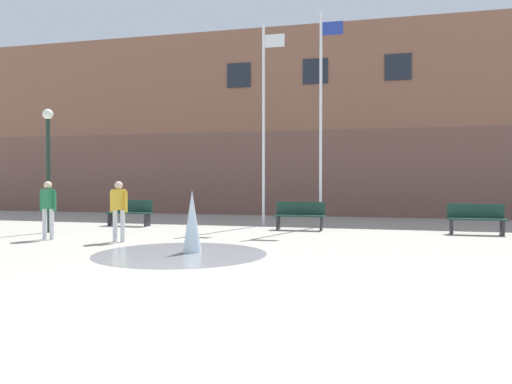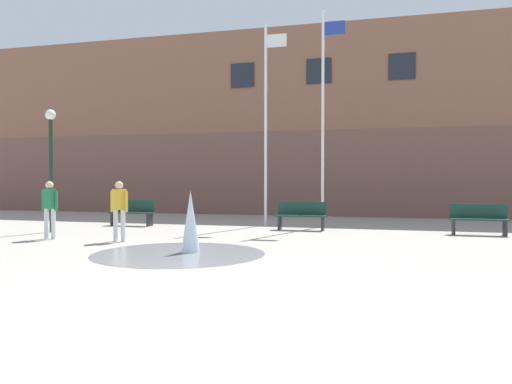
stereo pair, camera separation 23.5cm
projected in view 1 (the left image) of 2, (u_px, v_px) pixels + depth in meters
ground_plane at (169, 299)px, 6.87m from camera, size 100.00×100.00×0.00m
library_building at (323, 127)px, 24.87m from camera, size 36.00×6.05×8.48m
splash_fountain at (189, 231)px, 11.13m from camera, size 3.82×3.82×1.40m
park_bench_under_left_flagpole at (130, 212)px, 17.54m from camera, size 1.60×0.44×0.91m
park_bench_center at (300, 215)px, 16.13m from camera, size 1.60×0.44×0.91m
park_bench_under_right_flagpole at (476, 218)px, 14.80m from camera, size 1.60×0.44×0.91m
adult_in_red at (48, 205)px, 13.57m from camera, size 0.50×0.31×1.59m
teen_by_trashcan at (119, 206)px, 13.06m from camera, size 0.50×0.39×1.59m
flagpole_left at (264, 118)px, 17.64m from camera, size 0.80×0.10×7.13m
flagpole_right at (322, 112)px, 17.14m from camera, size 0.80×0.10×7.42m
lamp_post_left_lane at (48, 152)px, 15.30m from camera, size 0.32×0.32×3.80m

